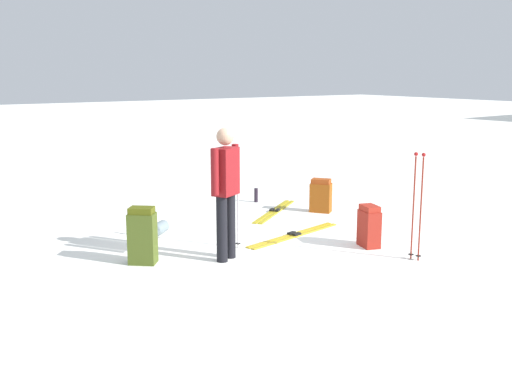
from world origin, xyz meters
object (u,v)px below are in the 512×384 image
Objects in this scene: skier_standing at (226,187)px; ski_pair_near at (275,211)px; ski_poles_planted_near at (234,198)px; backpack_small_spare at (369,227)px; thermos_bottle at (256,195)px; ski_poles_planted_far at (417,201)px; sleeping_mat_rolled at (156,230)px; backpack_large_dark at (142,236)px; ski_pair_far at (294,235)px; backpack_bright at (321,196)px.

skier_standing is 2.95m from ski_pair_near.
ski_poles_planted_near is (-0.42, 0.39, -0.27)m from skier_standing.
backpack_small_spare is 0.47× the size of ski_poles_planted_near.
thermos_bottle is (-2.29, 1.89, -0.56)m from ski_poles_planted_near.
sleeping_mat_rolled is at bearing -141.97° from ski_poles_planted_far.
ski_pair_far is at bearing 89.44° from backpack_large_dark.
backpack_bright reaches higher than thermos_bottle.
backpack_small_spare is 3.32m from thermos_bottle.
backpack_bright is (0.44, 0.66, 0.27)m from ski_pair_near.
ski_pair_near is at bearing -12.21° from thermos_bottle.
backpack_large_dark is at bearing -91.12° from ski_poles_planted_near.
backpack_bright is 1.05× the size of sleeping_mat_rolled.
ski_pair_near is at bearing 97.35° from sleeping_mat_rolled.
ski_poles_planted_far is (1.81, 2.96, 0.41)m from backpack_large_dark.
backpack_large_dark is at bearing -115.03° from skier_standing.
backpack_large_dark reaches higher than thermos_bottle.
sleeping_mat_rolled is 2.80m from thermos_bottle.
backpack_large_dark is 2.79× the size of thermos_bottle.
backpack_bright is at bearing 87.46° from sleeping_mat_rolled.
ski_poles_planted_near is 0.88× the size of ski_poles_planted_far.
backpack_bright is (-0.97, 3.71, -0.07)m from backpack_large_dark.
ski_pair_far is 2.03m from ski_poles_planted_far.
ski_poles_planted_near is at bearing -67.20° from backpack_bright.
thermos_bottle is at bearing 174.10° from backpack_small_spare.
backpack_large_dark is 1.25× the size of backpack_bright.
ski_poles_planted_far reaches higher than thermos_bottle.
ski_pair_near is 1.28× the size of ski_poles_planted_near.
ski_poles_planted_far is (1.36, 2.01, -0.19)m from skier_standing.
backpack_bright is 3.03m from sleeping_mat_rolled.
skier_standing is at bearing -40.12° from thermos_bottle.
backpack_large_dark is at bearing -90.56° from ski_pair_far.
thermos_bottle is at bearing 114.45° from sleeping_mat_rolled.
ski_pair_far is 7.21× the size of thermos_bottle.
ski_pair_near is 1.58m from ski_pair_far.
thermos_bottle is (-1.16, 2.55, 0.04)m from sleeping_mat_rolled.
ski_poles_planted_far reaches higher than ski_pair_near.
skier_standing is at bearing 64.97° from backpack_large_dark.
ski_pair_near is 3.38m from backpack_large_dark.
backpack_small_spare is at bearing 45.83° from sleeping_mat_rolled.
sleeping_mat_rolled is (-2.14, -2.21, -0.20)m from backpack_small_spare.
backpack_bright is (-0.99, 1.33, 0.27)m from ski_pair_far.
backpack_large_dark reaches higher than ski_pair_far.
ski_pair_far is 2.40m from backpack_large_dark.
skier_standing reaches higher than thermos_bottle.
backpack_small_spare is (1.02, 0.51, 0.27)m from ski_pair_far.
skier_standing is 6.54× the size of thermos_bottle.
backpack_bright is 2.17m from backpack_small_spare.
ski_poles_planted_near is at bearing 30.26° from sleeping_mat_rolled.
ski_pair_far is 3.24× the size of backpack_bright.
ski_pair_near is 0.84m from backpack_bright.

